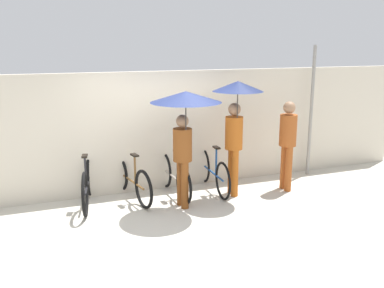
# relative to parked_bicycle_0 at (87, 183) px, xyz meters

# --- Properties ---
(ground_plane) EXTENTS (30.00, 30.00, 0.00)m
(ground_plane) POSITION_rel_parked_bicycle_0_xyz_m (1.17, -1.29, -0.38)
(ground_plane) COLOR beige
(back_wall) EXTENTS (11.66, 0.12, 2.25)m
(back_wall) POSITION_rel_parked_bicycle_0_xyz_m (1.17, 0.42, 0.74)
(back_wall) COLOR beige
(back_wall) RESTS_ON ground
(parked_bicycle_0) EXTENTS (0.52, 1.73, 0.97)m
(parked_bicycle_0) POSITION_rel_parked_bicycle_0_xyz_m (0.00, 0.00, 0.00)
(parked_bicycle_0) COLOR black
(parked_bicycle_0) RESTS_ON ground
(parked_bicycle_1) EXTENTS (0.48, 1.74, 1.00)m
(parked_bicycle_1) POSITION_rel_parked_bicycle_0_xyz_m (0.78, 0.02, -0.03)
(parked_bicycle_1) COLOR black
(parked_bicycle_1) RESTS_ON ground
(parked_bicycle_2) EXTENTS (0.44, 1.70, 1.00)m
(parked_bicycle_2) POSITION_rel_parked_bicycle_0_xyz_m (1.56, -0.06, -0.02)
(parked_bicycle_2) COLOR black
(parked_bicycle_2) RESTS_ON ground
(parked_bicycle_3) EXTENTS (0.44, 1.77, 1.10)m
(parked_bicycle_3) POSITION_rel_parked_bicycle_0_xyz_m (2.34, -0.06, -0.01)
(parked_bicycle_3) COLOR black
(parked_bicycle_3) RESTS_ON ground
(pedestrian_leading) EXTENTS (1.16, 1.16, 2.01)m
(pedestrian_leading) POSITION_rel_parked_bicycle_0_xyz_m (1.52, -0.77, 1.26)
(pedestrian_leading) COLOR brown
(pedestrian_leading) RESTS_ON ground
(pedestrian_center) EXTENTS (0.89, 0.89, 2.12)m
(pedestrian_center) POSITION_rel_parked_bicycle_0_xyz_m (2.58, -0.52, 1.22)
(pedestrian_center) COLOR #B25619
(pedestrian_center) RESTS_ON ground
(pedestrian_trailing) EXTENTS (0.32, 0.32, 1.71)m
(pedestrian_trailing) POSITION_rel_parked_bicycle_0_xyz_m (3.66, -0.55, 0.62)
(pedestrian_trailing) COLOR #9E4C1E
(pedestrian_trailing) RESTS_ON ground
(awning_pole) EXTENTS (0.07, 0.07, 2.72)m
(awning_pole) POSITION_rel_parked_bicycle_0_xyz_m (4.67, 0.15, 0.97)
(awning_pole) COLOR gray
(awning_pole) RESTS_ON ground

